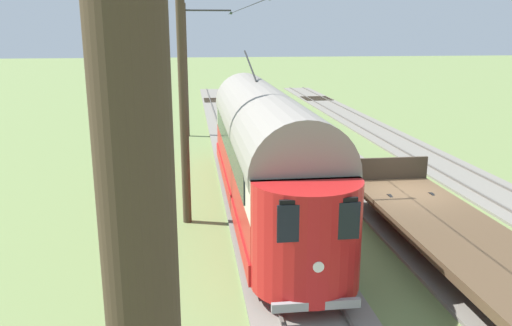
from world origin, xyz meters
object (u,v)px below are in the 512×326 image
flatcar_adjacent (491,259)px  catenary_pole_mid_near (186,101)px  vintage_streetcar (264,146)px  catenary_pole_foreground (187,69)px

flatcar_adjacent → catenary_pole_mid_near: catenary_pole_mid_near is taller
vintage_streetcar → catenary_pole_foreground: bearing=-78.8°
vintage_streetcar → catenary_pole_mid_near: bearing=22.8°
vintage_streetcar → flatcar_adjacent: size_ratio=1.15×
catenary_pole_foreground → catenary_pole_mid_near: 14.63m
flatcar_adjacent → catenary_pole_foreground: bearing=-70.5°
vintage_streetcar → catenary_pole_foreground: (2.66, -13.51, 1.78)m
vintage_streetcar → flatcar_adjacent: vintage_streetcar is taller
vintage_streetcar → catenary_pole_mid_near: catenary_pole_mid_near is taller
catenary_pole_mid_near → flatcar_adjacent: bearing=141.4°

